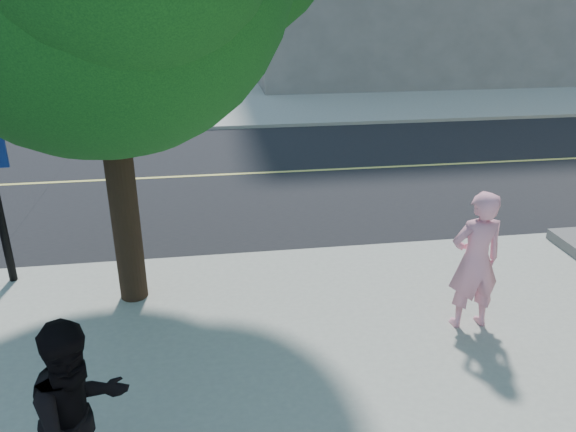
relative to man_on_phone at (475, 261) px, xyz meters
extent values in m
plane|color=black|center=(-5.84, 2.52, -1.05)|extent=(140.00, 140.00, 0.00)
cube|color=black|center=(-5.84, 7.02, -1.04)|extent=(140.00, 9.00, 0.01)
cube|color=#A09F93|center=(7.66, 24.02, -0.99)|extent=(29.00, 25.00, 0.12)
imported|color=pink|center=(0.00, 0.00, 0.00)|extent=(0.69, 0.47, 1.85)
imported|color=black|center=(-4.35, -2.13, -0.02)|extent=(1.11, 1.12, 1.82)
cylinder|color=black|center=(-4.39, 1.38, 0.98)|extent=(0.38, 0.38, 3.81)
camera|label=1|loc=(-3.23, -5.80, 3.20)|focal=34.78mm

